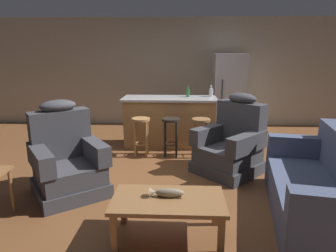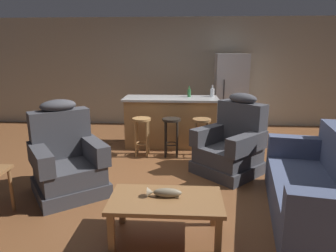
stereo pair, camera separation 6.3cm
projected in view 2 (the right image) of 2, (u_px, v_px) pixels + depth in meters
ground_plane at (166, 171)px, 4.64m from camera, size 12.00×12.00×0.00m
back_wall at (174, 73)px, 7.36m from camera, size 12.00×0.05×2.60m
coffee_table at (166, 204)px, 2.92m from camera, size 1.10×0.60×0.42m
fish_figurine at (164, 193)px, 2.93m from camera, size 0.34×0.10×0.10m
couch at (319, 190)px, 3.25m from camera, size 1.17×2.02×0.94m
recliner_near_lamp at (67, 161)px, 3.90m from camera, size 1.17×1.17×1.20m
recliner_near_island at (232, 145)px, 4.54m from camera, size 1.19×1.19×1.20m
kitchen_island at (171, 121)px, 5.84m from camera, size 1.80×0.70×0.95m
bar_stool_left at (142, 130)px, 5.25m from camera, size 0.32×0.32×0.68m
bar_stool_middle at (171, 130)px, 5.22m from camera, size 0.32×0.32×0.68m
bar_stool_right at (201, 131)px, 5.19m from camera, size 0.32×0.32×0.68m
refrigerator at (230, 93)px, 6.83m from camera, size 0.70×0.69×1.76m
bottle_tall_green at (212, 92)px, 5.81m from camera, size 0.08×0.08×0.22m
bottle_short_amber at (189, 93)px, 5.78m from camera, size 0.07×0.07×0.21m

